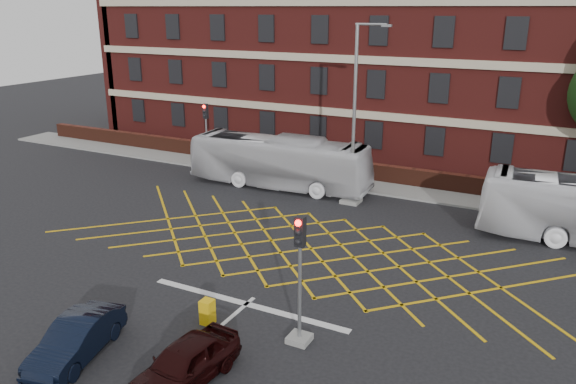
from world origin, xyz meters
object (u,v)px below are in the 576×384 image
at_px(bus_left, 279,162).
at_px(street_lamp, 354,144).
at_px(car_maroon, 184,364).
at_px(utility_cabinet, 207,312).
at_px(car_navy, 76,339).
at_px(traffic_light_far, 207,142).
at_px(traffic_light_near, 300,292).
at_px(direction_signs, 203,148).

relative_size(bus_left, street_lamp, 1.16).
relative_size(car_maroon, utility_cabinet, 4.29).
height_order(car_navy, traffic_light_far, traffic_light_far).
xyz_separation_m(bus_left, traffic_light_near, (8.28, -14.13, 0.24)).
bearing_deg(direction_signs, street_lamp, -10.18).
height_order(bus_left, street_lamp, street_lamp).
bearing_deg(utility_cabinet, traffic_light_far, 124.98).
distance_m(bus_left, utility_cabinet, 15.46).
xyz_separation_m(traffic_light_far, direction_signs, (-0.24, -0.14, -0.39)).
bearing_deg(bus_left, direction_signs, 76.42).
distance_m(bus_left, car_maroon, 18.62).
height_order(car_navy, car_maroon, car_maroon).
bearing_deg(utility_cabinet, car_navy, -125.41).
height_order(traffic_light_near, direction_signs, traffic_light_near).
bearing_deg(street_lamp, bus_left, 171.22).
height_order(street_lamp, direction_signs, street_lamp).
xyz_separation_m(traffic_light_near, utility_cabinet, (-3.23, -0.45, -1.33)).
bearing_deg(traffic_light_near, car_navy, -145.72).
height_order(traffic_light_near, street_lamp, street_lamp).
bearing_deg(bus_left, traffic_light_far, 74.71).
height_order(traffic_light_near, traffic_light_far, same).
relative_size(traffic_light_near, traffic_light_far, 1.00).
relative_size(bus_left, car_maroon, 2.91).
height_order(direction_signs, utility_cabinet, direction_signs).
bearing_deg(street_lamp, car_maroon, -85.27).
relative_size(car_maroon, traffic_light_far, 0.88).
bearing_deg(traffic_light_near, bus_left, 120.37).
xyz_separation_m(street_lamp, utility_cabinet, (0.12, -13.82, -2.86)).
bearing_deg(traffic_light_near, traffic_light_far, 132.86).
distance_m(bus_left, direction_signs, 6.51).
relative_size(direction_signs, utility_cabinet, 2.51).
bearing_deg(car_maroon, traffic_light_far, 129.13).
distance_m(direction_signs, utility_cabinet, 19.56).
bearing_deg(car_maroon, bus_left, 115.60).
relative_size(car_maroon, direction_signs, 1.71).
relative_size(bus_left, car_navy, 2.92).
height_order(car_navy, street_lamp, street_lamp).
xyz_separation_m(street_lamp, direction_signs, (-11.31, 2.03, -1.91)).
height_order(car_maroon, traffic_light_near, traffic_light_near).
xyz_separation_m(direction_signs, utility_cabinet, (11.43, -15.85, -0.94)).
distance_m(traffic_light_near, street_lamp, 13.86).
bearing_deg(car_navy, traffic_light_far, 101.06).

